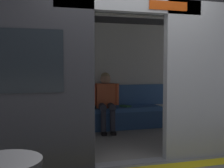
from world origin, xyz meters
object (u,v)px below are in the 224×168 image
at_px(person_seated, 106,98).
at_px(book, 125,106).
at_px(bench_seat, 95,114).
at_px(grab_pole_door, 89,81).
at_px(train_car, 103,53).
at_px(handbag, 88,104).

height_order(person_seated, book, person_seated).
bearing_deg(bench_seat, grab_pole_door, 73.79).
relative_size(train_car, handbag, 24.62).
xyz_separation_m(handbag, grab_pole_door, (0.31, 1.61, 0.56)).
xyz_separation_m(bench_seat, book, (-0.67, -0.06, 0.12)).
bearing_deg(grab_pole_door, bench_seat, -106.21).
distance_m(train_car, handbag, 1.41).
xyz_separation_m(train_car, book, (-0.75, -1.00, -1.06)).
xyz_separation_m(handbag, book, (-0.81, 0.01, -0.07)).
bearing_deg(handbag, person_seated, 161.70).
bearing_deg(person_seated, grab_pole_door, 65.93).
bearing_deg(train_car, person_seated, -108.20).
height_order(person_seated, grab_pole_door, grab_pole_door).
bearing_deg(bench_seat, train_car, 85.51).
distance_m(person_seated, grab_pole_door, 1.69).
bearing_deg(grab_pole_door, book, -124.98).
bearing_deg(bench_seat, handbag, -25.77).
height_order(bench_seat, grab_pole_door, grab_pole_door).
relative_size(bench_seat, person_seated, 2.41).
bearing_deg(handbag, bench_seat, 154.23).
bearing_deg(train_car, bench_seat, -94.49).
bearing_deg(handbag, grab_pole_door, 78.94).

